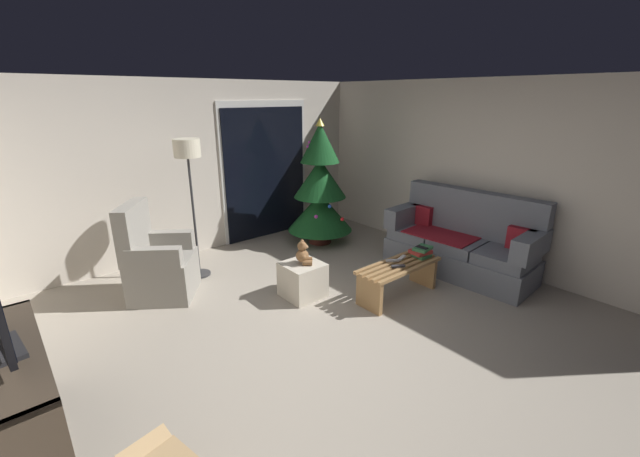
% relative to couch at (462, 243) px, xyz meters
% --- Properties ---
extents(ground_plane, '(7.00, 7.00, 0.00)m').
position_rel_couch_xyz_m(ground_plane, '(-2.32, -0.04, -0.40)').
color(ground_plane, '#9E9384').
extents(wall_back, '(5.72, 0.12, 2.50)m').
position_rel_couch_xyz_m(wall_back, '(-2.32, 3.02, 0.85)').
color(wall_back, beige).
rests_on(wall_back, ground).
extents(wall_right, '(0.12, 6.00, 2.50)m').
position_rel_couch_xyz_m(wall_right, '(0.54, -0.04, 0.85)').
color(wall_right, beige).
rests_on(wall_right, ground).
extents(patio_door_frame, '(1.60, 0.02, 2.20)m').
position_rel_couch_xyz_m(patio_door_frame, '(-1.16, 2.95, 0.70)').
color(patio_door_frame, silver).
rests_on(patio_door_frame, ground).
extents(patio_door_glass, '(1.50, 0.02, 2.10)m').
position_rel_couch_xyz_m(patio_door_glass, '(-1.16, 2.93, 0.65)').
color(patio_door_glass, black).
rests_on(patio_door_glass, ground).
extents(couch, '(0.90, 1.98, 1.08)m').
position_rel_couch_xyz_m(couch, '(0.00, 0.00, 0.00)').
color(couch, slate).
rests_on(couch, ground).
extents(coffee_table, '(1.10, 0.40, 0.42)m').
position_rel_couch_xyz_m(coffee_table, '(-1.22, 0.07, -0.12)').
color(coffee_table, '#9E7547').
rests_on(coffee_table, ground).
extents(remote_silver, '(0.15, 0.13, 0.02)m').
position_rel_couch_xyz_m(remote_silver, '(-1.21, 0.17, 0.03)').
color(remote_silver, '#ADADB2').
rests_on(remote_silver, coffee_table).
extents(remote_white, '(0.16, 0.08, 0.02)m').
position_rel_couch_xyz_m(remote_white, '(-1.06, 0.15, 0.03)').
color(remote_white, silver).
rests_on(remote_white, coffee_table).
extents(remote_graphite, '(0.16, 0.12, 0.02)m').
position_rel_couch_xyz_m(remote_graphite, '(-1.29, 0.02, 0.03)').
color(remote_graphite, '#333338').
rests_on(remote_graphite, coffee_table).
extents(book_stack, '(0.29, 0.22, 0.12)m').
position_rel_couch_xyz_m(book_stack, '(-0.83, 0.05, 0.08)').
color(book_stack, '#337042').
rests_on(book_stack, coffee_table).
extents(cell_phone, '(0.08, 0.15, 0.01)m').
position_rel_couch_xyz_m(cell_phone, '(-0.83, 0.04, 0.14)').
color(cell_phone, black).
rests_on(cell_phone, book_stack).
extents(christmas_tree, '(1.03, 1.03, 1.96)m').
position_rel_couch_xyz_m(christmas_tree, '(-0.73, 2.07, 0.47)').
color(christmas_tree, '#4C1E19').
rests_on(christmas_tree, ground).
extents(armchair, '(0.96, 0.96, 1.13)m').
position_rel_couch_xyz_m(armchair, '(-3.36, 1.91, 0.00)').
color(armchair, gray).
rests_on(armchair, ground).
extents(floor_lamp, '(0.32, 0.32, 1.78)m').
position_rel_couch_xyz_m(floor_lamp, '(-2.76, 2.15, 1.11)').
color(floor_lamp, '#2D2D30').
rests_on(floor_lamp, ground).
extents(media_shelf, '(0.40, 1.40, 0.79)m').
position_rel_couch_xyz_m(media_shelf, '(-4.85, 0.18, -0.03)').
color(media_shelf, '#382D23').
rests_on(media_shelf, ground).
extents(ottoman, '(0.44, 0.44, 0.42)m').
position_rel_couch_xyz_m(ottoman, '(-2.07, 0.80, -0.19)').
color(ottoman, beige).
rests_on(ottoman, ground).
extents(teddy_bear_chestnut, '(0.22, 0.21, 0.29)m').
position_rel_couch_xyz_m(teddy_bear_chestnut, '(-2.06, 0.79, 0.14)').
color(teddy_bear_chestnut, brown).
rests_on(teddy_bear_chestnut, ottoman).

